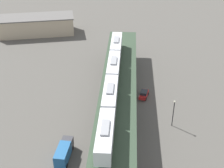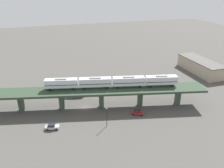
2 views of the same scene
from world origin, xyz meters
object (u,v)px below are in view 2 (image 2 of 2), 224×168
object	(u,v)px
delivery_truck	(76,92)
street_lamp	(107,116)
street_car_silver	(52,127)
street_car_red	(138,112)
warehouse_building	(200,66)
subway_train	(112,81)

from	to	relation	value
delivery_truck	street_lamp	xyz separation A→B (m)	(25.06, 5.97, 2.35)
street_car_silver	street_lamp	bearing A→B (deg)	76.63
street_car_silver	street_car_red	xyz separation A→B (m)	(1.01, 30.26, 0.00)
street_car_red	street_lamp	world-z (taller)	street_lamp
street_lamp	street_car_red	bearing A→B (deg)	103.94
street_car_silver	street_car_red	distance (m)	30.27
warehouse_building	delivery_truck	bearing A→B (deg)	-84.48
street_car_silver	warehouse_building	xyz separation A→B (m)	(-27.56, 80.53, 2.47)
street_lamp	street_car_silver	bearing A→B (deg)	-103.37
street_car_red	delivery_truck	world-z (taller)	delivery_truck
subway_train	street_lamp	bearing A→B (deg)	-25.61
street_car_silver	street_lamp	distance (m)	18.29
street_car_silver	warehouse_building	size ratio (longest dim) A/B	0.16
delivery_truck	street_lamp	world-z (taller)	street_lamp
street_lamp	warehouse_building	distance (m)	70.54
subway_train	warehouse_building	bearing A→B (deg)	108.29
subway_train	street_lamp	world-z (taller)	subway_train
subway_train	delivery_truck	distance (m)	19.09
subway_train	delivery_truck	world-z (taller)	subway_train
street_car_silver	street_car_red	world-z (taller)	same
street_car_silver	street_car_red	bearing A→B (deg)	88.09
subway_train	street_lamp	size ratio (longest dim) A/B	7.05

